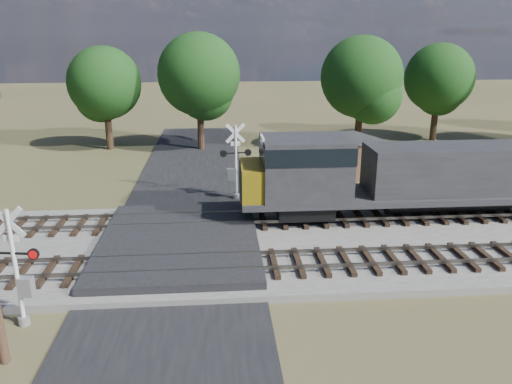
{
  "coord_description": "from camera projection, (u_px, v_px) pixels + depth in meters",
  "views": [
    {
      "loc": [
        1.81,
        -20.36,
        9.41
      ],
      "look_at": [
        3.57,
        2.0,
        2.18
      ],
      "focal_mm": 35.0,
      "sensor_mm": 36.0,
      "label": 1
    }
  ],
  "objects": [
    {
      "name": "ground",
      "position": [
        179.0,
        255.0,
        22.07
      ],
      "size": [
        160.0,
        160.0,
        0.0
      ],
      "primitive_type": "plane",
      "color": "#454927",
      "rests_on": "ground"
    },
    {
      "name": "ballast_bed",
      "position": [
        396.0,
        240.0,
        23.24
      ],
      "size": [
        140.0,
        10.0,
        0.3
      ],
      "primitive_type": "cube",
      "color": "gray",
      "rests_on": "ground"
    },
    {
      "name": "road",
      "position": [
        179.0,
        254.0,
        22.05
      ],
      "size": [
        7.0,
        60.0,
        0.08
      ],
      "primitive_type": "cube",
      "color": "black",
      "rests_on": "ground"
    },
    {
      "name": "crossing_panel",
      "position": [
        180.0,
        243.0,
        22.44
      ],
      "size": [
        7.0,
        9.0,
        0.62
      ],
      "primitive_type": "cube",
      "color": "#262628",
      "rests_on": "ground"
    },
    {
      "name": "track_near",
      "position": [
        253.0,
        264.0,
        20.27
      ],
      "size": [
        140.0,
        2.6,
        0.33
      ],
      "color": "black",
      "rests_on": "ballast_bed"
    },
    {
      "name": "track_far",
      "position": [
        246.0,
        220.0,
        25.02
      ],
      "size": [
        140.0,
        2.6,
        0.33
      ],
      "color": "black",
      "rests_on": "ballast_bed"
    },
    {
      "name": "crossing_signal_near",
      "position": [
        20.0,
        278.0,
        16.24
      ],
      "size": [
        1.71,
        0.41,
        4.26
      ],
      "rotation": [
        0.0,
        0.0,
        -0.15
      ],
      "color": "silver",
      "rests_on": "ground"
    },
    {
      "name": "crossing_signal_far",
      "position": [
        234.0,
        169.0,
        28.74
      ],
      "size": [
        1.82,
        0.42,
        4.53
      ],
      "rotation": [
        0.0,
        0.0,
        3.26
      ],
      "color": "silver",
      "rests_on": "ground"
    },
    {
      "name": "equipment_shed",
      "position": [
        345.0,
        156.0,
        33.81
      ],
      "size": [
        4.97,
        4.97,
        2.65
      ],
      "rotation": [
        0.0,
        0.0,
        0.35
      ],
      "color": "#4F2B22",
      "rests_on": "ground"
    },
    {
      "name": "treeline",
      "position": [
        302.0,
        73.0,
        40.24
      ],
      "size": [
        78.28,
        11.21,
        11.04
      ],
      "color": "black",
      "rests_on": "ground"
    }
  ]
}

